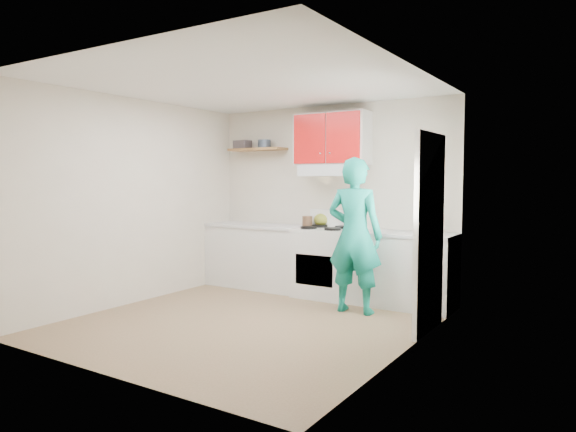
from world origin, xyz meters
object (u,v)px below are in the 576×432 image
Objects in this scene: stove at (326,262)px; tin at (264,144)px; person at (355,235)px; crock at (307,222)px; kettle at (321,220)px.

stove is 4.83× the size of tin.
person is at bearing -39.25° from stove.
crock is at bearing -4.23° from tin.
person is (1.79, -0.71, -1.18)m from tin.
tin is 1.41m from kettle.
kettle is 1.26× the size of crock.
tin is (-1.11, 0.15, 1.64)m from stove.
tin is 1.35m from crock.
crock is at bearing -150.05° from kettle.
stove is at bearing -15.04° from crock.
tin is at bearing -24.90° from person.
kettle is at bearing -45.49° from person.
crock is 0.09× the size of person.
kettle reaches higher than stove.
kettle is 0.21m from crock.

